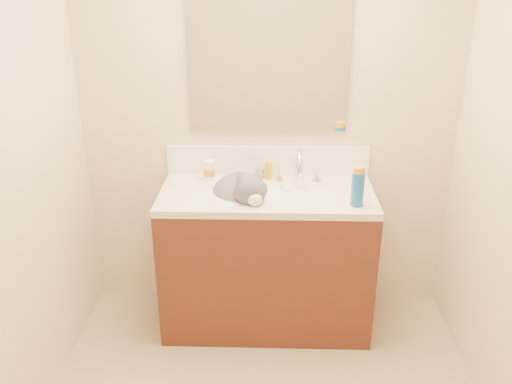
# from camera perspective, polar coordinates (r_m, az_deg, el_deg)

# --- Properties ---
(room_shell) EXTENTS (2.24, 2.54, 2.52)m
(room_shell) POSITION_cam_1_polar(r_m,az_deg,el_deg) (1.89, 0.98, 5.89)
(room_shell) COLOR beige
(room_shell) RESTS_ON ground
(vanity_cabinet) EXTENTS (1.20, 0.55, 0.82)m
(vanity_cabinet) POSITION_cam_1_polar(r_m,az_deg,el_deg) (3.23, 1.10, -7.36)
(vanity_cabinet) COLOR #4C2114
(vanity_cabinet) RESTS_ON ground
(counter_slab) EXTENTS (1.20, 0.55, 0.04)m
(counter_slab) POSITION_cam_1_polar(r_m,az_deg,el_deg) (3.03, 1.16, -0.34)
(counter_slab) COLOR beige
(counter_slab) RESTS_ON vanity_cabinet
(basin) EXTENTS (0.45, 0.36, 0.14)m
(basin) POSITION_cam_1_polar(r_m,az_deg,el_deg) (3.03, -1.12, -1.40)
(basin) COLOR white
(basin) RESTS_ON vanity_cabinet
(faucet) EXTENTS (0.28, 0.20, 0.21)m
(faucet) POSITION_cam_1_polar(r_m,az_deg,el_deg) (3.12, 4.51, 2.41)
(faucet) COLOR silver
(faucet) RESTS_ON counter_slab
(cat) EXTENTS (0.46, 0.50, 0.35)m
(cat) POSITION_cam_1_polar(r_m,az_deg,el_deg) (3.03, -1.41, -0.26)
(cat) COLOR #504D50
(cat) RESTS_ON basin
(backsplash) EXTENTS (1.20, 0.02, 0.18)m
(backsplash) POSITION_cam_1_polar(r_m,az_deg,el_deg) (3.24, 1.23, 3.31)
(backsplash) COLOR white
(backsplash) RESTS_ON counter_slab
(mirror) EXTENTS (0.90, 0.02, 0.80)m
(mirror) POSITION_cam_1_polar(r_m,az_deg,el_deg) (3.09, 1.33, 13.67)
(mirror) COLOR white
(mirror) RESTS_ON room_shell
(pill_bottle) EXTENTS (0.07, 0.07, 0.12)m
(pill_bottle) POSITION_cam_1_polar(r_m,az_deg,el_deg) (3.19, -4.95, 2.30)
(pill_bottle) COLOR white
(pill_bottle) RESTS_ON counter_slab
(pill_label) EXTENTS (0.07, 0.07, 0.04)m
(pill_label) POSITION_cam_1_polar(r_m,az_deg,el_deg) (3.19, -4.94, 2.09)
(pill_label) COLOR orange
(pill_label) RESTS_ON pill_bottle
(silver_jar) EXTENTS (0.06, 0.06, 0.06)m
(silver_jar) POSITION_cam_1_polar(r_m,az_deg,el_deg) (3.21, 0.39, 2.00)
(silver_jar) COLOR #B7B7BC
(silver_jar) RESTS_ON counter_slab
(amber_bottle) EXTENTS (0.06, 0.06, 0.11)m
(amber_bottle) POSITION_cam_1_polar(r_m,az_deg,el_deg) (3.19, 1.33, 2.32)
(amber_bottle) COLOR gold
(amber_bottle) RESTS_ON counter_slab
(toothbrush) EXTENTS (0.10, 0.13, 0.01)m
(toothbrush) POSITION_cam_1_polar(r_m,az_deg,el_deg) (3.08, 2.74, 0.51)
(toothbrush) COLOR white
(toothbrush) RESTS_ON counter_slab
(toothbrush_head) EXTENTS (0.03, 0.03, 0.01)m
(toothbrush_head) POSITION_cam_1_polar(r_m,az_deg,el_deg) (3.07, 2.74, 0.54)
(toothbrush_head) COLOR #6085CC
(toothbrush_head) RESTS_ON counter_slab
(spray_can) EXTENTS (0.08, 0.08, 0.18)m
(spray_can) POSITION_cam_1_polar(r_m,az_deg,el_deg) (2.87, 10.64, 0.30)
(spray_can) COLOR #175CA4
(spray_can) RESTS_ON counter_slab
(spray_cap) EXTENTS (0.07, 0.07, 0.04)m
(spray_cap) POSITION_cam_1_polar(r_m,az_deg,el_deg) (2.83, 10.80, 2.28)
(spray_cap) COLOR gold
(spray_cap) RESTS_ON spray_can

